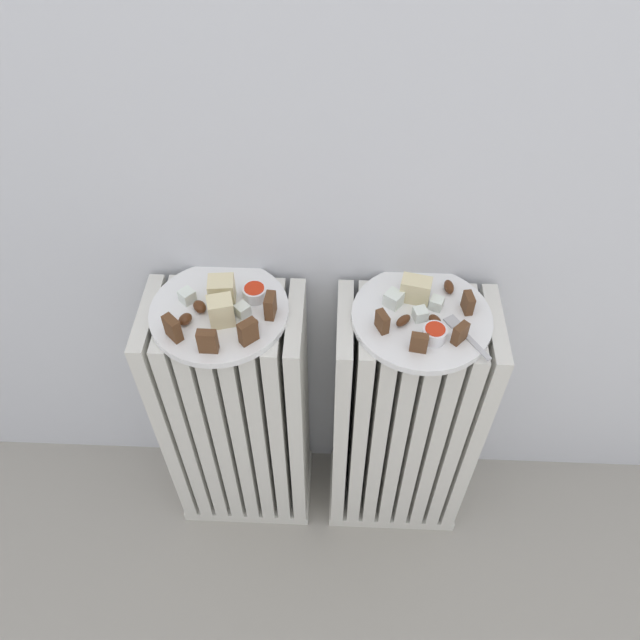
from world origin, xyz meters
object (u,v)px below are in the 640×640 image
at_px(radiator_right, 402,423).
at_px(plate_right, 422,317).
at_px(jam_bowl_left, 255,292).
at_px(plate_left, 219,311).
at_px(jam_bowl_right, 434,333).
at_px(radiator_left, 239,418).
at_px(fork, 465,334).

height_order(radiator_right, plate_right, plate_right).
bearing_deg(jam_bowl_left, plate_left, -153.91).
relative_size(plate_left, jam_bowl_left, 5.71).
bearing_deg(radiator_right, plate_right, -116.57).
xyz_separation_m(plate_left, jam_bowl_right, (0.34, -0.05, 0.02)).
xyz_separation_m(radiator_left, jam_bowl_left, (0.06, 0.03, 0.34)).
bearing_deg(plate_left, radiator_right, 0.00).
bearing_deg(radiator_left, fork, -5.71).
distance_m(radiator_right, plate_right, 0.32).
height_order(jam_bowl_left, jam_bowl_right, jam_bowl_right).
height_order(plate_left, jam_bowl_left, jam_bowl_left).
height_order(jam_bowl_right, fork, jam_bowl_right).
relative_size(radiator_right, fork, 6.70).
bearing_deg(fork, jam_bowl_left, 168.78).
distance_m(radiator_right, jam_bowl_left, 0.44).
distance_m(radiator_left, radiator_right, 0.33).
relative_size(jam_bowl_right, fork, 0.41).
bearing_deg(plate_right, fork, -31.59).
distance_m(jam_bowl_left, fork, 0.34).
xyz_separation_m(radiator_left, radiator_right, (0.33, 0.00, 0.00)).
relative_size(jam_bowl_left, jam_bowl_right, 1.05).
bearing_deg(radiator_right, jam_bowl_left, 174.25).
bearing_deg(plate_right, radiator_right, 63.43).
height_order(plate_right, fork, fork).
bearing_deg(plate_left, jam_bowl_left, 26.09).
relative_size(radiator_left, jam_bowl_right, 16.26).
bearing_deg(plate_left, fork, -5.71).
relative_size(radiator_left, radiator_right, 1.00).
xyz_separation_m(radiator_right, fork, (0.06, -0.04, 0.33)).
height_order(plate_right, jam_bowl_left, jam_bowl_left).
height_order(radiator_left, plate_left, plate_left).
xyz_separation_m(jam_bowl_left, fork, (0.34, -0.07, -0.01)).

